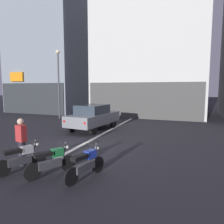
{
  "coord_description": "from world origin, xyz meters",
  "views": [
    {
      "loc": [
        4.71,
        -8.57,
        2.71
      ],
      "look_at": [
        0.79,
        2.0,
        1.4
      ],
      "focal_mm": 33.27,
      "sensor_mm": 36.0,
      "label": 1
    }
  ],
  "objects_px": {
    "street_lamp": "(58,77)",
    "motorcycle_blue_row_centre": "(86,164)",
    "motorcycle_silver_row_leftmost": "(21,158)",
    "car_grey_crossing_near": "(93,116)",
    "person_by_motorcycles": "(21,142)",
    "motorcycle_green_row_left_mid": "(52,161)"
  },
  "relations": [
    {
      "from": "street_lamp",
      "to": "motorcycle_blue_row_centre",
      "type": "height_order",
      "value": "street_lamp"
    },
    {
      "from": "motorcycle_silver_row_leftmost",
      "to": "motorcycle_blue_row_centre",
      "type": "height_order",
      "value": "same"
    },
    {
      "from": "car_grey_crossing_near",
      "to": "motorcycle_blue_row_centre",
      "type": "distance_m",
      "value": 7.27
    },
    {
      "from": "motorcycle_blue_row_centre",
      "to": "car_grey_crossing_near",
      "type": "bearing_deg",
      "value": 113.67
    },
    {
      "from": "street_lamp",
      "to": "motorcycle_blue_row_centre",
      "type": "xyz_separation_m",
      "value": [
        7.94,
        -10.22,
        -3.24
      ]
    },
    {
      "from": "person_by_motorcycles",
      "to": "motorcycle_blue_row_centre",
      "type": "bearing_deg",
      "value": -3.85
    },
    {
      "from": "motorcycle_silver_row_leftmost",
      "to": "motorcycle_blue_row_centre",
      "type": "relative_size",
      "value": 0.94
    },
    {
      "from": "car_grey_crossing_near",
      "to": "motorcycle_silver_row_leftmost",
      "type": "height_order",
      "value": "car_grey_crossing_near"
    },
    {
      "from": "motorcycle_silver_row_leftmost",
      "to": "motorcycle_green_row_left_mid",
      "type": "distance_m",
      "value": 1.1
    },
    {
      "from": "street_lamp",
      "to": "motorcycle_green_row_left_mid",
      "type": "relative_size",
      "value": 4.06
    },
    {
      "from": "car_grey_crossing_near",
      "to": "motorcycle_blue_row_centre",
      "type": "bearing_deg",
      "value": -66.33
    },
    {
      "from": "street_lamp",
      "to": "person_by_motorcycles",
      "type": "relative_size",
      "value": 3.58
    },
    {
      "from": "motorcycle_blue_row_centre",
      "to": "person_by_motorcycles",
      "type": "bearing_deg",
      "value": 176.15
    },
    {
      "from": "motorcycle_blue_row_centre",
      "to": "person_by_motorcycles",
      "type": "distance_m",
      "value": 2.63
    },
    {
      "from": "motorcycle_green_row_left_mid",
      "to": "person_by_motorcycles",
      "type": "height_order",
      "value": "person_by_motorcycles"
    },
    {
      "from": "motorcycle_green_row_left_mid",
      "to": "person_by_motorcycles",
      "type": "relative_size",
      "value": 0.88
    },
    {
      "from": "motorcycle_blue_row_centre",
      "to": "person_by_motorcycles",
      "type": "xyz_separation_m",
      "value": [
        -2.59,
        0.17,
        0.4
      ]
    },
    {
      "from": "street_lamp",
      "to": "motorcycle_green_row_left_mid",
      "type": "distance_m",
      "value": 12.87
    },
    {
      "from": "person_by_motorcycles",
      "to": "motorcycle_silver_row_leftmost",
      "type": "bearing_deg",
      "value": -48.37
    },
    {
      "from": "motorcycle_silver_row_leftmost",
      "to": "person_by_motorcycles",
      "type": "xyz_separation_m",
      "value": [
        -0.4,
        0.45,
        0.4
      ]
    },
    {
      "from": "car_grey_crossing_near",
      "to": "street_lamp",
      "type": "bearing_deg",
      "value": 144.57
    },
    {
      "from": "motorcycle_silver_row_leftmost",
      "to": "motorcycle_green_row_left_mid",
      "type": "height_order",
      "value": "same"
    }
  ]
}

